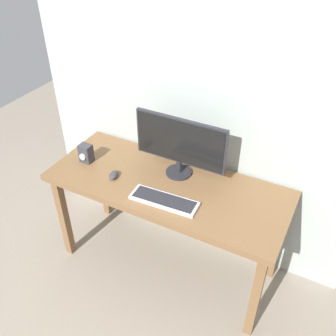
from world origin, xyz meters
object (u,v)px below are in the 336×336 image
at_px(desk, 167,193).
at_px(keyboard_primary, 164,200).
at_px(monitor, 180,144).
at_px(mouse, 114,175).
at_px(audio_controller, 86,153).

height_order(desk, keyboard_primary, keyboard_primary).
height_order(monitor, keyboard_primary, monitor).
bearing_deg(mouse, monitor, 17.99).
xyz_separation_m(monitor, mouse, (-0.35, -0.24, -0.20)).
relative_size(monitor, audio_controller, 4.76).
relative_size(desk, monitor, 2.54).
bearing_deg(keyboard_primary, audio_controller, 169.43).
distance_m(keyboard_primary, mouse, 0.40).
bearing_deg(desk, monitor, 82.24).
distance_m(desk, keyboard_primary, 0.20).
xyz_separation_m(desk, audio_controller, (-0.59, -0.04, 0.15)).
distance_m(desk, mouse, 0.36).
height_order(mouse, audio_controller, audio_controller).
bearing_deg(desk, mouse, -162.72).
distance_m(mouse, audio_controller, 0.27).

